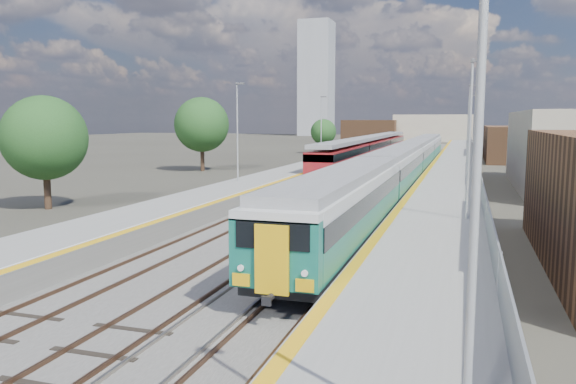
% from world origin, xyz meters
% --- Properties ---
extents(ground, '(320.00, 320.00, 0.00)m').
position_xyz_m(ground, '(0.00, 50.00, 0.00)').
color(ground, '#47443A').
rests_on(ground, ground).
extents(ballast_bed, '(10.50, 155.00, 0.06)m').
position_xyz_m(ballast_bed, '(-2.25, 52.50, 0.03)').
color(ballast_bed, '#565451').
rests_on(ballast_bed, ground).
extents(tracks, '(8.96, 160.00, 0.17)m').
position_xyz_m(tracks, '(-1.65, 54.18, 0.11)').
color(tracks, '#4C3323').
rests_on(tracks, ground).
extents(platform_right, '(4.70, 155.00, 8.52)m').
position_xyz_m(platform_right, '(5.28, 52.49, 0.54)').
color(platform_right, slate).
rests_on(platform_right, ground).
extents(platform_left, '(4.30, 155.00, 8.52)m').
position_xyz_m(platform_left, '(-9.05, 52.49, 0.52)').
color(platform_left, slate).
rests_on(platform_left, ground).
extents(buildings, '(72.00, 185.50, 40.00)m').
position_xyz_m(buildings, '(-18.12, 138.60, 10.70)').
color(buildings, brown).
rests_on(buildings, ground).
extents(green_train, '(2.68, 74.73, 2.95)m').
position_xyz_m(green_train, '(1.50, 45.81, 2.08)').
color(green_train, black).
rests_on(green_train, ground).
extents(red_train, '(2.73, 55.36, 3.44)m').
position_xyz_m(red_train, '(-5.50, 68.11, 2.04)').
color(red_train, black).
rests_on(red_train, ground).
extents(tree_a, '(5.35, 5.35, 7.24)m').
position_xyz_m(tree_a, '(-19.02, 23.55, 4.56)').
color(tree_a, '#382619').
rests_on(tree_a, ground).
extents(tree_b, '(6.04, 6.04, 8.19)m').
position_xyz_m(tree_b, '(-21.53, 50.92, 5.16)').
color(tree_b, '#382619').
rests_on(tree_b, ground).
extents(tree_c, '(4.30, 4.30, 5.82)m').
position_xyz_m(tree_c, '(-16.52, 86.46, 3.66)').
color(tree_c, '#382619').
rests_on(tree_c, ground).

